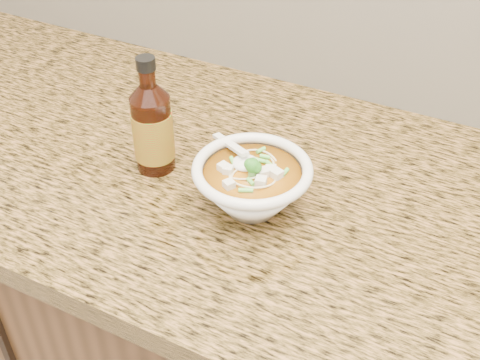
% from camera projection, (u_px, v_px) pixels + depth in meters
% --- Properties ---
extents(counter_slab, '(4.00, 0.68, 0.04)m').
position_uv_depth(counter_slab, '(374.00, 222.00, 0.92)').
color(counter_slab, '#9B6839').
rests_on(counter_slab, cabinet).
extents(soup_bowl, '(0.19, 0.18, 0.10)m').
position_uv_depth(soup_bowl, '(252.00, 186.00, 0.89)').
color(soup_bowl, white).
rests_on(soup_bowl, counter_slab).
extents(hot_sauce_bottle, '(0.08, 0.08, 0.20)m').
position_uv_depth(hot_sauce_bottle, '(153.00, 128.00, 0.95)').
color(hot_sauce_bottle, '#391307').
rests_on(hot_sauce_bottle, counter_slab).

